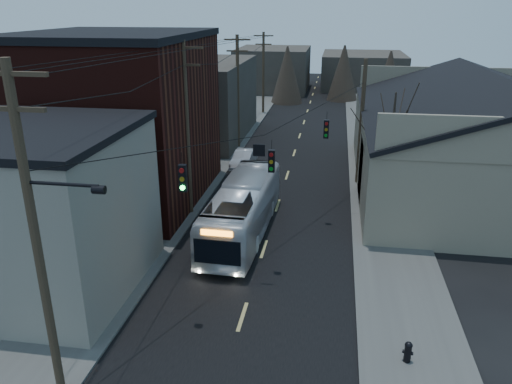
% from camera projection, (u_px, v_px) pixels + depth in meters
% --- Properties ---
extents(road_surface, '(9.00, 110.00, 0.02)m').
position_uv_depth(road_surface, '(292.00, 160.00, 40.32)').
color(road_surface, black).
rests_on(road_surface, ground).
extents(sidewalk_left, '(4.00, 110.00, 0.12)m').
position_uv_depth(sidewalk_left, '(214.00, 155.00, 41.26)').
color(sidewalk_left, '#474744').
rests_on(sidewalk_left, ground).
extents(sidewalk_right, '(4.00, 110.00, 0.12)m').
position_uv_depth(sidewalk_right, '(374.00, 163.00, 39.34)').
color(sidewalk_right, '#474744').
rests_on(sidewalk_right, ground).
extents(building_clapboard, '(8.00, 8.00, 7.00)m').
position_uv_depth(building_clapboard, '(36.00, 213.00, 21.01)').
color(building_clapboard, slate).
rests_on(building_clapboard, ground).
extents(building_brick, '(10.00, 12.00, 10.00)m').
position_uv_depth(building_brick, '(118.00, 121.00, 30.80)').
color(building_brick, black).
rests_on(building_brick, ground).
extents(building_left_far, '(9.00, 14.00, 7.00)m').
position_uv_depth(building_left_far, '(196.00, 100.00, 46.05)').
color(building_left_far, '#36312B').
rests_on(building_left_far, ground).
extents(warehouse, '(16.16, 20.60, 7.73)m').
position_uv_depth(warehouse, '(483.00, 151.00, 32.83)').
color(warehouse, '#80725D').
rests_on(warehouse, ground).
extents(building_far_left, '(10.00, 12.00, 6.00)m').
position_uv_depth(building_far_left, '(273.00, 69.00, 72.52)').
color(building_far_left, '#36312B').
rests_on(building_far_left, ground).
extents(building_far_right, '(12.00, 14.00, 5.00)m').
position_uv_depth(building_far_right, '(363.00, 70.00, 75.40)').
color(building_far_right, '#36312B').
rests_on(building_far_right, ground).
extents(bare_tree, '(0.40, 0.40, 7.20)m').
position_uv_depth(bare_tree, '(390.00, 155.00, 28.85)').
color(bare_tree, black).
rests_on(bare_tree, ground).
extents(utility_lines, '(11.24, 45.28, 10.50)m').
position_uv_depth(utility_lines, '(240.00, 112.00, 33.63)').
color(utility_lines, '#382B1E').
rests_on(utility_lines, ground).
extents(bus, '(2.82, 10.61, 2.93)m').
position_uv_depth(bus, '(243.00, 209.00, 26.75)').
color(bus, silver).
rests_on(bus, ground).
extents(parked_car, '(1.62, 4.02, 1.30)m').
position_uv_depth(parked_car, '(244.00, 159.00, 38.38)').
color(parked_car, '#A4A5AB').
rests_on(parked_car, ground).
extents(fire_hydrant, '(0.38, 0.27, 0.79)m').
position_uv_depth(fire_hydrant, '(408.00, 351.00, 17.17)').
color(fire_hydrant, black).
rests_on(fire_hydrant, sidewalk_right).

